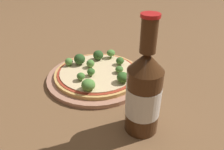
% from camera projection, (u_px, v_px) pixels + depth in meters
% --- Properties ---
extents(ground_plane, '(3.00, 3.00, 0.00)m').
position_uv_depth(ground_plane, '(103.00, 77.00, 0.66)').
color(ground_plane, brown).
extents(plate, '(0.29, 0.29, 0.01)m').
position_uv_depth(plate, '(97.00, 77.00, 0.65)').
color(plate, tan).
rests_on(plate, ground_plane).
extents(pizza, '(0.25, 0.25, 0.01)m').
position_uv_depth(pizza, '(98.00, 73.00, 0.64)').
color(pizza, tan).
rests_on(pizza, plate).
extents(broccoli_floret_0, '(0.03, 0.03, 0.03)m').
position_uv_depth(broccoli_floret_0, '(123.00, 77.00, 0.58)').
color(broccoli_floret_0, '#6B8E51').
rests_on(broccoli_floret_0, pizza).
extents(broccoli_floret_1, '(0.03, 0.03, 0.03)m').
position_uv_depth(broccoli_floret_1, '(80.00, 59.00, 0.66)').
color(broccoli_floret_1, '#6B8E51').
rests_on(broccoli_floret_1, pizza).
extents(broccoli_floret_2, '(0.04, 0.04, 0.03)m').
position_uv_depth(broccoli_floret_2, '(88.00, 85.00, 0.55)').
color(broccoli_floret_2, '#6B8E51').
rests_on(broccoli_floret_2, pizza).
extents(broccoli_floret_3, '(0.02, 0.02, 0.02)m').
position_uv_depth(broccoli_floret_3, '(81.00, 76.00, 0.59)').
color(broccoli_floret_3, '#6B8E51').
rests_on(broccoli_floret_3, pizza).
extents(broccoli_floret_4, '(0.02, 0.02, 0.02)m').
position_uv_depth(broccoli_floret_4, '(120.00, 61.00, 0.67)').
color(broccoli_floret_4, '#6B8E51').
rests_on(broccoli_floret_4, pizza).
extents(broccoli_floret_5, '(0.03, 0.03, 0.03)m').
position_uv_depth(broccoli_floret_5, '(111.00, 53.00, 0.70)').
color(broccoli_floret_5, '#6B8E51').
rests_on(broccoli_floret_5, pizza).
extents(broccoli_floret_6, '(0.02, 0.02, 0.02)m').
position_uv_depth(broccoli_floret_6, '(91.00, 72.00, 0.61)').
color(broccoli_floret_6, '#6B8E51').
rests_on(broccoli_floret_6, pizza).
extents(broccoli_floret_7, '(0.03, 0.03, 0.03)m').
position_uv_depth(broccoli_floret_7, '(98.00, 55.00, 0.69)').
color(broccoli_floret_7, '#6B8E51').
rests_on(broccoli_floret_7, pizza).
extents(broccoli_floret_8, '(0.02, 0.02, 0.02)m').
position_uv_depth(broccoli_floret_8, '(119.00, 69.00, 0.62)').
color(broccoli_floret_8, '#6B8E51').
rests_on(broccoli_floret_8, pizza).
extents(broccoli_floret_9, '(0.02, 0.02, 0.02)m').
position_uv_depth(broccoli_floret_9, '(90.00, 63.00, 0.65)').
color(broccoli_floret_9, '#6B8E51').
rests_on(broccoli_floret_9, pizza).
extents(broccoli_floret_10, '(0.02, 0.02, 0.02)m').
position_uv_depth(broccoli_floret_10, '(69.00, 62.00, 0.66)').
color(broccoli_floret_10, '#6B8E51').
rests_on(broccoli_floret_10, pizza).
extents(beer_bottle, '(0.07, 0.07, 0.25)m').
position_uv_depth(beer_bottle, '(144.00, 93.00, 0.43)').
color(beer_bottle, '#472814').
rests_on(beer_bottle, ground_plane).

